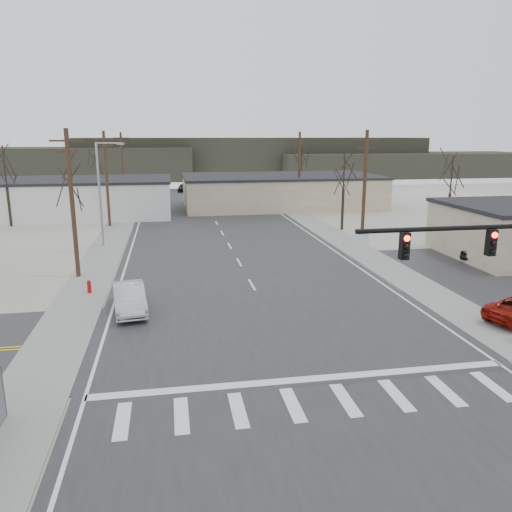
{
  "coord_description": "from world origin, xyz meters",
  "views": [
    {
      "loc": [
        -5.12,
        -22.79,
        9.54
      ],
      "look_at": [
        -0.18,
        5.41,
        2.6
      ],
      "focal_mm": 35.0,
      "sensor_mm": 36.0,
      "label": 1
    }
  ],
  "objects_px": {
    "fire_hydrant": "(89,287)",
    "sedan_crossing": "(129,298)",
    "car_far_a": "(231,205)",
    "car_parked_dark_a": "(482,253)",
    "car_far_b": "(183,187)"
  },
  "relations": [
    {
      "from": "car_far_a",
      "to": "car_parked_dark_a",
      "type": "xyz_separation_m",
      "value": [
        15.87,
        -30.2,
        -0.04
      ]
    },
    {
      "from": "sedan_crossing",
      "to": "car_parked_dark_a",
      "type": "distance_m",
      "value": 27.13
    },
    {
      "from": "car_far_a",
      "to": "car_parked_dark_a",
      "type": "height_order",
      "value": "car_far_a"
    },
    {
      "from": "car_far_b",
      "to": "sedan_crossing",
      "type": "bearing_deg",
      "value": -86.35
    },
    {
      "from": "fire_hydrant",
      "to": "car_parked_dark_a",
      "type": "xyz_separation_m",
      "value": [
        28.89,
        3.27,
        0.22
      ]
    },
    {
      "from": "fire_hydrant",
      "to": "sedan_crossing",
      "type": "distance_m",
      "value": 4.69
    },
    {
      "from": "fire_hydrant",
      "to": "car_parked_dark_a",
      "type": "relative_size",
      "value": 0.23
    },
    {
      "from": "car_far_b",
      "to": "car_parked_dark_a",
      "type": "xyz_separation_m",
      "value": [
        21.29,
        -53.73,
        -0.07
      ]
    },
    {
      "from": "sedan_crossing",
      "to": "car_parked_dark_a",
      "type": "height_order",
      "value": "sedan_crossing"
    },
    {
      "from": "fire_hydrant",
      "to": "car_far_a",
      "type": "xyz_separation_m",
      "value": [
        13.02,
        33.47,
        0.26
      ]
    },
    {
      "from": "car_far_a",
      "to": "car_parked_dark_a",
      "type": "relative_size",
      "value": 1.22
    },
    {
      "from": "car_far_b",
      "to": "car_far_a",
      "type": "bearing_deg",
      "value": -68.78
    },
    {
      "from": "fire_hydrant",
      "to": "car_far_b",
      "type": "xyz_separation_m",
      "value": [
        7.6,
        57.0,
        0.29
      ]
    },
    {
      "from": "car_far_b",
      "to": "car_parked_dark_a",
      "type": "height_order",
      "value": "car_far_b"
    },
    {
      "from": "car_parked_dark_a",
      "to": "car_far_a",
      "type": "bearing_deg",
      "value": 7.89
    }
  ]
}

